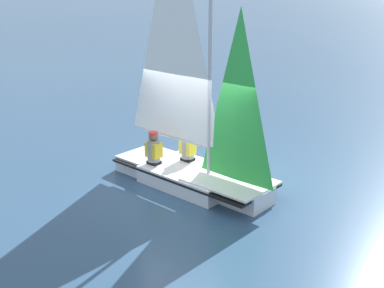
% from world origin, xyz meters
% --- Properties ---
extents(ground_plane, '(260.00, 260.00, 0.00)m').
position_xyz_m(ground_plane, '(0.00, 0.00, 0.00)').
color(ground_plane, '#2D4C6B').
extents(sailboat_main, '(3.78, 3.75, 6.16)m').
position_xyz_m(sailboat_main, '(0.02, 0.02, 0.94)').
color(sailboat_main, silver).
rests_on(sailboat_main, ground_plane).
extents(sailor_helm, '(0.42, 0.42, 1.16)m').
position_xyz_m(sailor_helm, '(0.55, 0.07, 0.62)').
color(sailor_helm, black).
rests_on(sailor_helm, ground_plane).
extents(sailor_crew, '(0.42, 0.42, 1.16)m').
position_xyz_m(sailor_crew, '(0.39, 0.86, 0.63)').
color(sailor_crew, black).
rests_on(sailor_crew, ground_plane).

